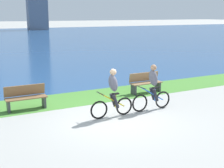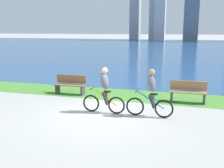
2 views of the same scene
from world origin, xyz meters
name	(u,v)px [view 1 (image 1 of 2)]	position (x,y,z in m)	size (l,w,h in m)	color
ground_plane	(115,120)	(0.00, 0.00, 0.00)	(300.00, 300.00, 0.00)	#9E9E99
grass_strip_bayside	(80,98)	(0.00, 3.14, 0.00)	(120.00, 2.23, 0.01)	#478433
cyclist_lead	(113,93)	(0.08, 0.35, 0.83)	(1.61, 0.52, 1.67)	black
cyclist_trailing	(153,88)	(1.75, 0.39, 0.84)	(1.66, 0.52, 1.69)	black
bench_near_path	(145,83)	(2.98, 2.67, 0.45)	(1.50, 0.47, 0.90)	olive
bench_far_along_path	(26,98)	(-2.34, 2.62, 0.45)	(1.50, 0.47, 0.90)	brown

